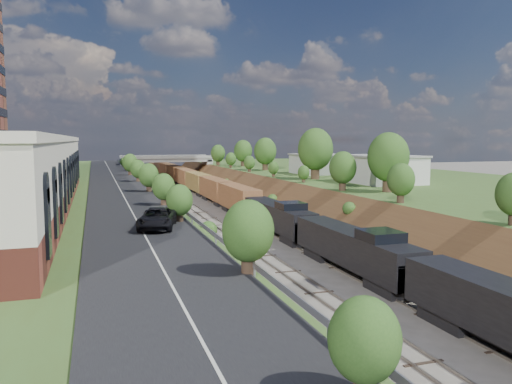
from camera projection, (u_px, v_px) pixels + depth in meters
name	position (u px, v px, depth m)	size (l,w,h in m)	color
platform_right	(402.00, 192.00, 87.95)	(44.00, 180.00, 5.00)	#455F27
embankment_left	(150.00, 218.00, 74.68)	(7.07, 180.00, 7.07)	brown
embankment_right	(286.00, 211.00, 81.44)	(7.07, 180.00, 7.07)	brown
rail_left_track	(205.00, 215.00, 77.25)	(1.58, 180.00, 0.18)	gray
rail_right_track	(237.00, 213.00, 78.85)	(1.58, 180.00, 0.18)	gray
road	(118.00, 185.00, 72.77)	(8.00, 180.00, 0.10)	black
guardrail	(146.00, 181.00, 73.79)	(0.10, 171.00, 0.70)	#99999E
overpass	(166.00, 164.00, 136.18)	(24.50, 8.30, 7.40)	gray
white_building_near	(381.00, 170.00, 76.99)	(9.00, 12.00, 4.00)	silver
white_building_far	(317.00, 165.00, 97.66)	(8.00, 10.00, 3.60)	silver
tree_right_large	(388.00, 158.00, 63.39)	(5.25, 5.25, 7.61)	#473323
tree_left_crest	(196.00, 204.00, 35.86)	(2.45, 2.45, 3.55)	#473323
freight_train	(199.00, 182.00, 106.91)	(2.96, 182.92, 4.55)	black
suv	(157.00, 218.00, 36.92)	(2.48, 5.38, 1.50)	black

